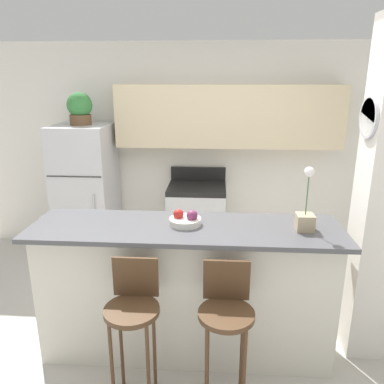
# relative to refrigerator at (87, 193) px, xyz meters

# --- Properties ---
(ground_plane) EXTENTS (14.00, 14.00, 0.00)m
(ground_plane) POSITION_rel_refrigerator_xyz_m (1.33, -1.63, -0.81)
(ground_plane) COLOR beige
(wall_back) EXTENTS (5.60, 0.38, 2.55)m
(wall_back) POSITION_rel_refrigerator_xyz_m (1.47, 0.33, 0.64)
(wall_back) COLOR white
(wall_back) RESTS_ON ground_plane
(pillar_right) EXTENTS (0.38, 0.32, 2.55)m
(pillar_right) POSITION_rel_refrigerator_xyz_m (2.79, -1.51, 0.47)
(pillar_right) COLOR white
(pillar_right) RESTS_ON ground_plane
(counter_bar) EXTENTS (2.32, 0.65, 1.07)m
(counter_bar) POSITION_rel_refrigerator_xyz_m (1.33, -1.63, -0.27)
(counter_bar) COLOR silver
(counter_bar) RESTS_ON ground_plane
(refrigerator) EXTENTS (0.64, 0.73, 1.62)m
(refrigerator) POSITION_rel_refrigerator_xyz_m (0.00, 0.00, 0.00)
(refrigerator) COLOR silver
(refrigerator) RESTS_ON ground_plane
(stove_range) EXTENTS (0.68, 0.60, 1.07)m
(stove_range) POSITION_rel_refrigerator_xyz_m (1.32, 0.07, -0.35)
(stove_range) COLOR silver
(stove_range) RESTS_ON ground_plane
(bar_stool_left) EXTENTS (0.36, 0.36, 1.00)m
(bar_stool_left) POSITION_rel_refrigerator_xyz_m (1.03, -2.13, -0.14)
(bar_stool_left) COLOR #4C331E
(bar_stool_left) RESTS_ON ground_plane
(bar_stool_right) EXTENTS (0.36, 0.36, 1.00)m
(bar_stool_right) POSITION_rel_refrigerator_xyz_m (1.63, -2.13, -0.14)
(bar_stool_right) COLOR #4C331E
(bar_stool_right) RESTS_ON ground_plane
(potted_plant_on_fridge) EXTENTS (0.28, 0.28, 0.36)m
(potted_plant_on_fridge) POSITION_rel_refrigerator_xyz_m (-0.00, 0.00, 1.00)
(potted_plant_on_fridge) COLOR brown
(potted_plant_on_fridge) RESTS_ON refrigerator
(orchid_vase) EXTENTS (0.13, 0.13, 0.47)m
(orchid_vase) POSITION_rel_refrigerator_xyz_m (2.20, -1.64, 0.38)
(orchid_vase) COLOR tan
(orchid_vase) RESTS_ON counter_bar
(fruit_bowl) EXTENTS (0.24, 0.24, 0.12)m
(fruit_bowl) POSITION_rel_refrigerator_xyz_m (1.33, -1.60, 0.30)
(fruit_bowl) COLOR silver
(fruit_bowl) RESTS_ON counter_bar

